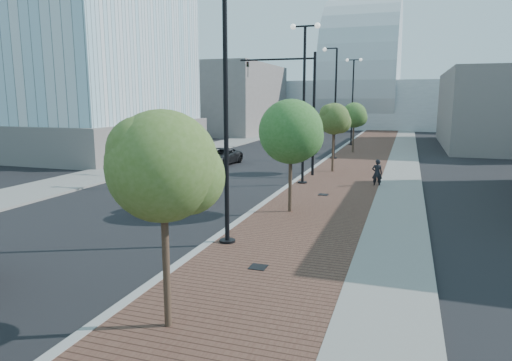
% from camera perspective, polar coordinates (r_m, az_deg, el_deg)
% --- Properties ---
extents(sidewalk, '(7.00, 140.00, 0.12)m').
position_cam_1_polar(sidewalk, '(44.72, 14.54, 3.41)').
color(sidewalk, '#4C2D23').
rests_on(sidewalk, ground).
extents(concrete_strip, '(2.40, 140.00, 0.13)m').
position_cam_1_polar(concrete_strip, '(44.62, 18.01, 3.23)').
color(concrete_strip, slate).
rests_on(concrete_strip, ground).
extents(curb, '(0.30, 140.00, 0.14)m').
position_cam_1_polar(curb, '(45.08, 10.10, 3.65)').
color(curb, gray).
rests_on(curb, ground).
extents(west_sidewalk, '(4.00, 140.00, 0.12)m').
position_cam_1_polar(west_sidewalk, '(48.67, -5.26, 4.22)').
color(west_sidewalk, slate).
rests_on(west_sidewalk, ground).
extents(white_sedan, '(2.86, 4.30, 1.34)m').
position_cam_1_polar(white_sedan, '(21.96, -9.88, -1.58)').
color(white_sedan, white).
rests_on(white_sedan, ground).
extents(dark_car_mid, '(2.56, 4.82, 1.29)m').
position_cam_1_polar(dark_car_mid, '(35.69, -4.58, 3.01)').
color(dark_car_mid, black).
rests_on(dark_car_mid, ground).
extents(dark_car_far, '(3.53, 5.72, 1.55)m').
position_cam_1_polar(dark_car_far, '(48.65, 5.38, 5.06)').
color(dark_car_far, black).
rests_on(dark_car_far, ground).
extents(pedestrian, '(0.66, 0.48, 1.65)m').
position_cam_1_polar(pedestrian, '(27.35, 14.89, 0.87)').
color(pedestrian, black).
rests_on(pedestrian, ground).
extents(streetlight_1, '(1.44, 0.56, 9.21)m').
position_cam_1_polar(streetlight_1, '(15.54, -4.16, 7.39)').
color(streetlight_1, black).
rests_on(streetlight_1, ground).
extents(streetlight_2, '(1.72, 0.56, 9.28)m').
position_cam_1_polar(streetlight_2, '(26.97, 5.99, 9.56)').
color(streetlight_2, black).
rests_on(streetlight_2, ground).
extents(streetlight_3, '(1.44, 0.56, 9.21)m').
position_cam_1_polar(streetlight_3, '(38.80, 9.70, 8.95)').
color(streetlight_3, black).
rests_on(streetlight_3, ground).
extents(streetlight_4, '(1.72, 0.56, 9.28)m').
position_cam_1_polar(streetlight_4, '(50.67, 11.96, 9.68)').
color(streetlight_4, black).
rests_on(streetlight_4, ground).
extents(traffic_mast, '(5.09, 0.20, 8.00)m').
position_cam_1_polar(traffic_mast, '(30.10, 5.55, 9.94)').
color(traffic_mast, black).
rests_on(traffic_mast, ground).
extents(tree_0, '(2.42, 2.38, 4.89)m').
position_cam_1_polar(tree_0, '(9.74, -11.28, 1.69)').
color(tree_0, '#382619').
rests_on(tree_0, ground).
extents(tree_1, '(2.82, 2.82, 5.09)m').
position_cam_1_polar(tree_1, '(19.99, 4.52, 6.08)').
color(tree_1, '#382619').
rests_on(tree_1, ground).
extents(tree_2, '(2.22, 2.15, 4.81)m').
position_cam_1_polar(tree_2, '(31.75, 9.80, 7.58)').
color(tree_2, '#382619').
rests_on(tree_2, ground).
extents(tree_3, '(2.38, 2.33, 4.75)m').
position_cam_1_polar(tree_3, '(43.65, 12.21, 7.97)').
color(tree_3, '#382619').
rests_on(tree_3, ground).
extents(tower_podium, '(19.00, 19.00, 3.00)m').
position_cam_1_polar(tower_podium, '(47.53, -21.58, 5.15)').
color(tower_podium, slate).
rests_on(tower_podium, ground).
extents(convention_center, '(50.00, 30.00, 50.00)m').
position_cam_1_polar(convention_center, '(89.74, 13.23, 10.52)').
color(convention_center, '#A0A7AA').
rests_on(convention_center, ground).
extents(commercial_block_nw, '(14.00, 20.00, 10.00)m').
position_cam_1_polar(commercial_block_nw, '(69.55, -4.00, 10.10)').
color(commercial_block_nw, slate).
rests_on(commercial_block_nw, ground).
extents(commercial_block_ne, '(12.00, 22.00, 8.00)m').
position_cam_1_polar(commercial_block_ne, '(55.18, 28.67, 7.83)').
color(commercial_block_ne, '#69615E').
rests_on(commercial_block_ne, ground).
extents(utility_cover_1, '(0.50, 0.50, 0.02)m').
position_cam_1_polar(utility_cover_1, '(13.90, 0.28, -10.75)').
color(utility_cover_1, black).
rests_on(utility_cover_1, sidewalk).
extents(utility_cover_2, '(0.50, 0.50, 0.02)m').
position_cam_1_polar(utility_cover_2, '(24.20, 8.41, -1.76)').
color(utility_cover_2, black).
rests_on(utility_cover_2, sidewalk).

